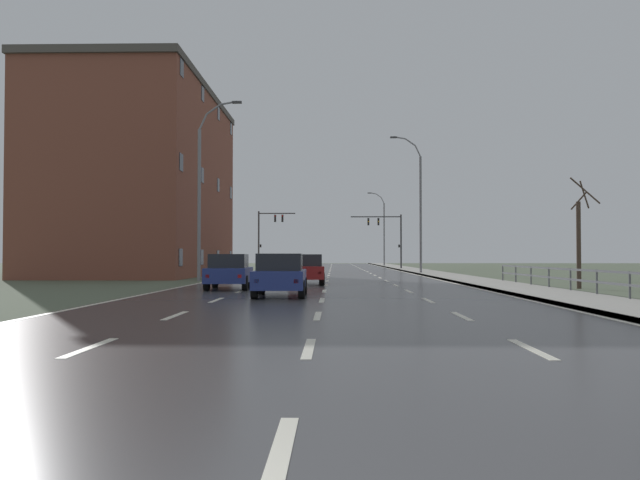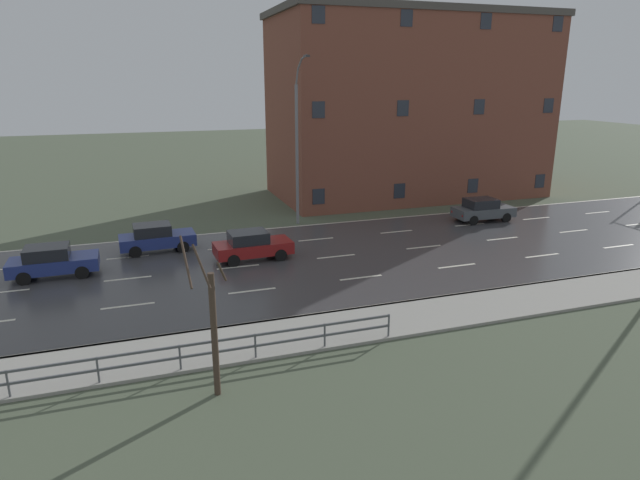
# 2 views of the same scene
# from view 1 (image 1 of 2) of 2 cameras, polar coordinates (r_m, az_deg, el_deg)

# --- Properties ---
(ground_plane) EXTENTS (160.00, 160.00, 0.12)m
(ground_plane) POSITION_cam_1_polar(r_m,az_deg,el_deg) (50.62, 0.82, -3.21)
(ground_plane) COLOR #4C5642
(road_asphalt_strip) EXTENTS (14.00, 120.00, 0.03)m
(road_asphalt_strip) POSITION_cam_1_polar(r_m,az_deg,el_deg) (62.61, 0.90, -2.81)
(road_asphalt_strip) COLOR #3D3D3F
(road_asphalt_strip) RESTS_ON ground
(sidewalk_right) EXTENTS (3.00, 120.00, 0.12)m
(sidewalk_right) POSITION_cam_1_polar(r_m,az_deg,el_deg) (63.12, 8.58, -2.74)
(sidewalk_right) COLOR gray
(sidewalk_right) RESTS_ON ground
(guardrail) EXTENTS (0.07, 25.25, 1.00)m
(guardrail) POSITION_cam_1_polar(r_m,az_deg,el_deg) (24.72, 23.78, -3.14)
(guardrail) COLOR #515459
(guardrail) RESTS_ON ground
(street_lamp_midground) EXTENTS (2.61, 0.24, 11.48)m
(street_lamp_midground) POSITION_cam_1_polar(r_m,az_deg,el_deg) (52.87, 8.93, 3.03)
(street_lamp_midground) COLOR slate
(street_lamp_midground) RESTS_ON ground
(street_lamp_distant) EXTENTS (2.46, 0.24, 10.63)m
(street_lamp_distant) POSITION_cam_1_polar(r_m,az_deg,el_deg) (90.51, 5.73, 0.90)
(street_lamp_distant) COLOR slate
(street_lamp_distant) RESTS_ON ground
(street_lamp_left_bank) EXTENTS (2.61, 0.24, 10.74)m
(street_lamp_left_bank) POSITION_cam_1_polar(r_m,az_deg,el_deg) (38.07, -10.64, 4.23)
(street_lamp_left_bank) COLOR slate
(street_lamp_left_bank) RESTS_ON ground
(traffic_signal_right) EXTENTS (5.69, 0.36, 6.13)m
(traffic_signal_right) POSITION_cam_1_polar(r_m,az_deg,el_deg) (70.66, 6.21, 0.79)
(traffic_signal_right) COLOR #38383A
(traffic_signal_right) RESTS_ON ground
(traffic_signal_left) EXTENTS (4.13, 0.36, 6.44)m
(traffic_signal_left) POSITION_cam_1_polar(r_m,az_deg,el_deg) (69.59, -4.81, 0.90)
(traffic_signal_left) COLOR #38383A
(traffic_signal_left) RESTS_ON ground
(car_far_left) EXTENTS (1.99, 4.18, 1.57)m
(car_far_left) POSITION_cam_1_polar(r_m,az_deg,el_deg) (28.18, -8.22, -2.83)
(car_far_left) COLOR navy
(car_far_left) RESTS_ON ground
(car_near_left) EXTENTS (1.99, 4.18, 1.57)m
(car_near_left) POSITION_cam_1_polar(r_m,az_deg,el_deg) (32.61, -1.26, -2.65)
(car_near_left) COLOR maroon
(car_near_left) RESTS_ON ground
(car_far_right) EXTENTS (1.91, 4.14, 1.57)m
(car_far_right) POSITION_cam_1_polar(r_m,az_deg,el_deg) (49.43, -4.04, -2.24)
(car_far_right) COLOR #474C51
(car_far_right) RESTS_ON ground
(car_distant) EXTENTS (1.89, 4.13, 1.57)m
(car_distant) POSITION_cam_1_polar(r_m,az_deg,el_deg) (22.87, -3.60, -3.16)
(car_distant) COLOR navy
(car_distant) RESTS_ON ground
(brick_building) EXTENTS (10.82, 21.80, 14.43)m
(brick_building) POSITION_cam_1_polar(r_m,az_deg,el_deg) (51.12, -15.74, 5.04)
(brick_building) COLOR brown
(brick_building) RESTS_ON ground
(bare_tree_mid) EXTENTS (1.39, 1.24, 5.00)m
(bare_tree_mid) POSITION_cam_1_polar(r_m,az_deg,el_deg) (30.88, 22.42, 0.05)
(bare_tree_mid) COLOR #423328
(bare_tree_mid) RESTS_ON ground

